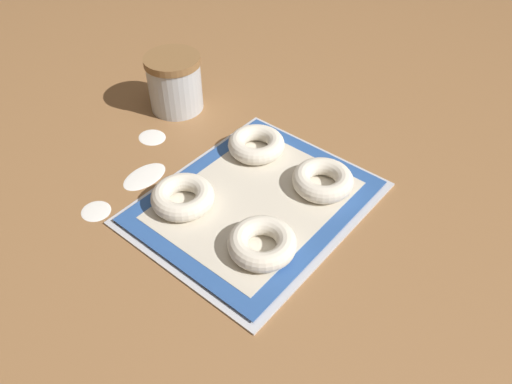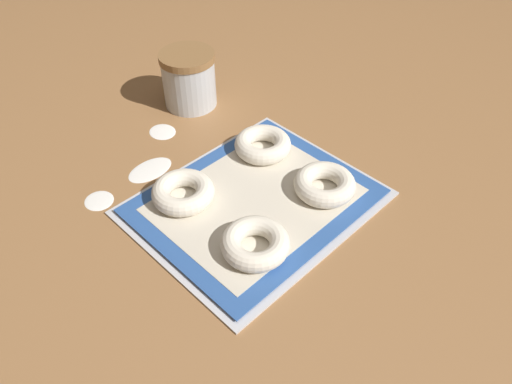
{
  "view_description": "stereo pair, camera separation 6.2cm",
  "coord_description": "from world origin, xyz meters",
  "px_view_note": "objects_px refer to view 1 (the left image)",
  "views": [
    {
      "loc": [
        -0.51,
        -0.42,
        0.65
      ],
      "look_at": [
        0.0,
        0.01,
        0.03
      ],
      "focal_mm": 35.0,
      "sensor_mm": 36.0,
      "label": 1
    },
    {
      "loc": [
        -0.47,
        -0.46,
        0.65
      ],
      "look_at": [
        0.0,
        0.01,
        0.03
      ],
      "focal_mm": 35.0,
      "sensor_mm": 36.0,
      "label": 2
    }
  ],
  "objects_px": {
    "baking_tray": "(256,202)",
    "bagel_front_left": "(262,243)",
    "bagel_front_right": "(323,180)",
    "flour_canister": "(175,83)",
    "bagel_back_right": "(256,144)",
    "bagel_back_left": "(183,197)"
  },
  "relations": [
    {
      "from": "bagel_front_left",
      "to": "bagel_back_left",
      "type": "relative_size",
      "value": 1.0
    },
    {
      "from": "baking_tray",
      "to": "bagel_back_right",
      "type": "distance_m",
      "value": 0.14
    },
    {
      "from": "baking_tray",
      "to": "bagel_front_left",
      "type": "height_order",
      "value": "bagel_front_left"
    },
    {
      "from": "bagel_back_right",
      "to": "flour_canister",
      "type": "bearing_deg",
      "value": 85.53
    },
    {
      "from": "bagel_back_left",
      "to": "bagel_front_left",
      "type": "bearing_deg",
      "value": -87.91
    },
    {
      "from": "baking_tray",
      "to": "flour_canister",
      "type": "xyz_separation_m",
      "value": [
        0.13,
        0.35,
        0.06
      ]
    },
    {
      "from": "baking_tray",
      "to": "bagel_front_left",
      "type": "bearing_deg",
      "value": -135.54
    },
    {
      "from": "bagel_back_left",
      "to": "bagel_back_right",
      "type": "distance_m",
      "value": 0.2
    },
    {
      "from": "bagel_front_right",
      "to": "flour_canister",
      "type": "bearing_deg",
      "value": 86.7
    },
    {
      "from": "baking_tray",
      "to": "flour_canister",
      "type": "height_order",
      "value": "flour_canister"
    },
    {
      "from": "baking_tray",
      "to": "bagel_back_right",
      "type": "height_order",
      "value": "bagel_back_right"
    },
    {
      "from": "bagel_back_right",
      "to": "baking_tray",
      "type": "bearing_deg",
      "value": -140.47
    },
    {
      "from": "bagel_back_left",
      "to": "flour_canister",
      "type": "bearing_deg",
      "value": 48.25
    },
    {
      "from": "bagel_back_left",
      "to": "bagel_front_right",
      "type": "bearing_deg",
      "value": -40.27
    },
    {
      "from": "bagel_front_right",
      "to": "bagel_back_right",
      "type": "distance_m",
      "value": 0.17
    },
    {
      "from": "baking_tray",
      "to": "bagel_front_left",
      "type": "relative_size",
      "value": 3.67
    },
    {
      "from": "bagel_back_right",
      "to": "flour_canister",
      "type": "height_order",
      "value": "flour_canister"
    },
    {
      "from": "baking_tray",
      "to": "bagel_back_left",
      "type": "xyz_separation_m",
      "value": [
        -0.1,
        0.09,
        0.02
      ]
    },
    {
      "from": "baking_tray",
      "to": "bagel_back_left",
      "type": "relative_size",
      "value": 3.67
    },
    {
      "from": "bagel_front_left",
      "to": "bagel_back_left",
      "type": "xyz_separation_m",
      "value": [
        -0.01,
        0.18,
        0.0
      ]
    },
    {
      "from": "bagel_front_left",
      "to": "bagel_back_right",
      "type": "xyz_separation_m",
      "value": [
        0.2,
        0.18,
        0.0
      ]
    },
    {
      "from": "bagel_front_left",
      "to": "bagel_front_right",
      "type": "xyz_separation_m",
      "value": [
        0.19,
        0.01,
        0.0
      ]
    }
  ]
}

